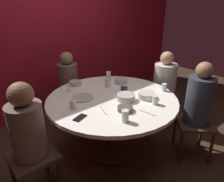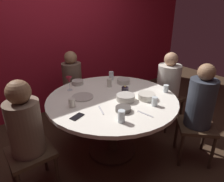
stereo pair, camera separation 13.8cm
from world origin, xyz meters
The scene contains 24 objects.
ground_plane centered at (0.00, 0.00, 0.00)m, with size 8.00×8.00×0.00m, color #382619.
back_wall centered at (0.00, 1.56, 1.30)m, with size 6.00×0.10×2.60m, color maroon.
dining_table centered at (0.00, 0.00, 0.62)m, with size 1.50×1.50×0.75m.
seated_diner_left centered at (-0.97, 0.00, 0.73)m, with size 0.40×0.40×1.18m.
seated_diner_back centered at (0.00, 1.01, 0.69)m, with size 0.40×0.40×1.11m.
seated_diner_right centered at (1.02, 0.00, 0.70)m, with size 0.40×0.40×1.13m.
seated_diner_front_right centered at (0.69, -0.69, 0.73)m, with size 0.57×0.57×1.19m.
candle_holder centered at (0.21, 0.02, 0.78)m, with size 0.08×0.08×0.09m.
wine_glass centered at (-0.29, 0.49, 0.88)m, with size 0.08×0.08×0.18m.
dinner_plate centered at (-0.27, 0.20, 0.76)m, with size 0.25×0.25×0.01m, color #B2ADA3.
cell_phone centered at (-0.53, -0.15, 0.75)m, with size 0.07×0.14×0.01m, color black.
bowl_serving_large centered at (0.29, -0.27, 0.78)m, with size 0.19×0.19×0.07m, color beige.
bowl_salad_center centered at (-0.12, 0.61, 0.78)m, with size 0.16×0.16×0.06m, color #B2ADA3.
bowl_small_white centered at (0.39, 0.26, 0.78)m, with size 0.17×0.17×0.06m, color #B2ADA3.
bowl_sauce_side centered at (0.08, -0.15, 0.78)m, with size 0.21×0.21×0.07m, color #B2ADA3.
bowl_rice_portion centered at (-0.10, -0.32, 0.77)m, with size 0.16×0.16×0.05m, color #4C4742.
cup_near_candle centered at (0.17, 0.28, 0.80)m, with size 0.06×0.06×0.11m, color beige.
cup_by_left_diner centered at (-0.47, 0.06, 0.80)m, with size 0.07×0.07×0.09m, color beige.
cup_by_right_diner centered at (-0.25, -0.47, 0.81)m, with size 0.07×0.07×0.12m, color silver.
cup_center_front centered at (0.62, -0.27, 0.79)m, with size 0.06×0.06×0.09m, color silver.
cup_far_edge centered at (0.24, -0.43, 0.80)m, with size 0.06×0.06×0.10m, color silver.
cup_beside_wine centered at (0.34, 0.47, 0.81)m, with size 0.07×0.07×0.12m, color silver.
fork_near_plate centered at (0.03, -0.50, 0.75)m, with size 0.02×0.18×0.01m, color #B7B7BC.
knife_near_plate centered at (-0.27, -0.18, 0.75)m, with size 0.02×0.18×0.01m, color #B7B7BC.
Camera 1 is at (-1.38, -1.60, 1.75)m, focal length 32.47 mm.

